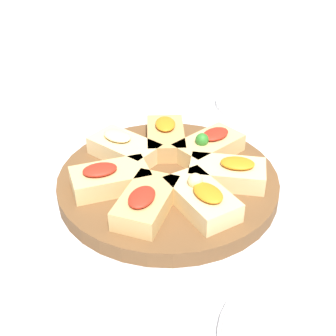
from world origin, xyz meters
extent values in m
plane|color=silver|center=(0.00, 0.00, 0.00)|extent=(3.00, 3.00, 0.00)
cylinder|color=brown|center=(0.00, 0.00, 0.01)|extent=(0.35, 0.35, 0.03)
cube|color=#DBB775|center=(0.08, -0.04, 0.04)|extent=(0.13, 0.11, 0.03)
ellipsoid|color=red|center=(0.09, -0.05, 0.06)|extent=(0.06, 0.05, 0.01)
cube|color=tan|center=(0.08, 0.04, 0.04)|extent=(0.13, 0.10, 0.03)
ellipsoid|color=red|center=(0.10, 0.04, 0.06)|extent=(0.06, 0.05, 0.01)
cube|color=#E5C689|center=(0.02, 0.09, 0.04)|extent=(0.09, 0.13, 0.03)
ellipsoid|color=orange|center=(0.03, 0.10, 0.06)|extent=(0.05, 0.06, 0.01)
sphere|color=beige|center=(0.02, 0.07, 0.06)|extent=(0.02, 0.02, 0.02)
cube|color=#E5C689|center=(-0.05, 0.08, 0.04)|extent=(0.12, 0.13, 0.03)
ellipsoid|color=orange|center=(-0.06, 0.09, 0.06)|extent=(0.06, 0.06, 0.01)
cube|color=#DBB775|center=(-0.09, 0.01, 0.04)|extent=(0.12, 0.07, 0.03)
ellipsoid|color=red|center=(-0.11, 0.01, 0.06)|extent=(0.05, 0.04, 0.01)
sphere|color=#2D7A28|center=(-0.07, 0.01, 0.06)|extent=(0.02, 0.02, 0.02)
cube|color=tan|center=(-0.06, -0.07, 0.04)|extent=(0.12, 0.12, 0.03)
ellipsoid|color=orange|center=(-0.07, -0.08, 0.06)|extent=(0.06, 0.06, 0.01)
cube|color=#E5C689|center=(0.01, -0.09, 0.04)|extent=(0.07, 0.12, 0.03)
ellipsoid|color=beige|center=(0.01, -0.11, 0.06)|extent=(0.04, 0.05, 0.01)
cylinder|color=white|center=(-0.36, -0.05, 0.01)|extent=(0.21, 0.21, 0.01)
torus|color=white|center=(-0.36, -0.05, 0.01)|extent=(0.20, 0.20, 0.01)
cube|color=white|center=(0.02, -0.35, 0.00)|extent=(0.16, 0.15, 0.01)
camera|label=1|loc=(0.44, 0.41, 0.45)|focal=50.00mm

